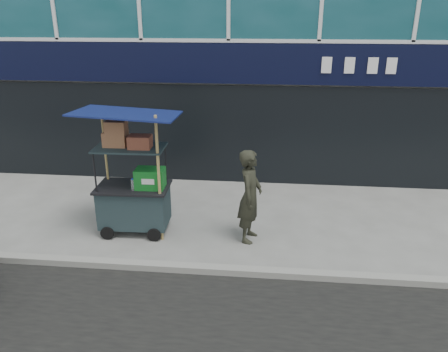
# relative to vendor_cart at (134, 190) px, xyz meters

# --- Properties ---
(ground) EXTENTS (80.00, 80.00, 0.00)m
(ground) POSITION_rel_vendor_cart_xyz_m (1.53, -1.10, -0.86)
(ground) COLOR slate
(ground) RESTS_ON ground
(curb) EXTENTS (80.00, 0.18, 0.12)m
(curb) POSITION_rel_vendor_cart_xyz_m (1.53, -1.30, -0.80)
(curb) COLOR gray
(curb) RESTS_ON ground
(vendor_cart) EXTENTS (1.84, 1.32, 2.44)m
(vendor_cart) POSITION_rel_vendor_cart_xyz_m (0.00, 0.00, 0.00)
(vendor_cart) COLOR #1C2A30
(vendor_cart) RESTS_ON ground
(vendor_man) EXTENTS (0.53, 0.71, 1.76)m
(vendor_man) POSITION_rel_vendor_cart_xyz_m (2.20, -0.10, 0.02)
(vendor_man) COLOR black
(vendor_man) RESTS_ON ground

